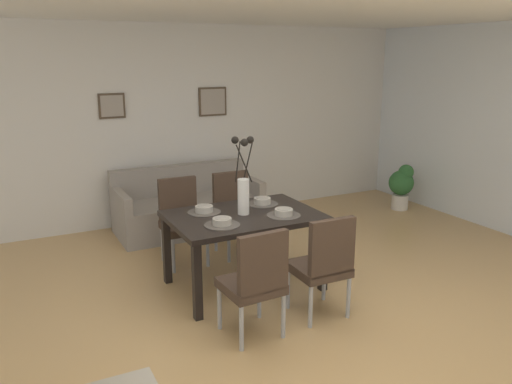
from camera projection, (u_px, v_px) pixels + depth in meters
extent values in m
plane|color=tan|center=(289.00, 321.00, 4.42)|extent=(9.00, 9.00, 0.00)
cube|color=silver|center=(166.00, 125.00, 6.89)|extent=(9.00, 0.10, 2.60)
cube|color=black|center=(244.00, 216.00, 4.92)|extent=(1.40, 0.96, 0.05)
cube|color=black|center=(280.00, 230.00, 5.66)|extent=(0.07, 0.07, 0.69)
cube|color=black|center=(167.00, 250.00, 5.10)|extent=(0.07, 0.07, 0.69)
cube|color=black|center=(323.00, 256.00, 4.94)|extent=(0.07, 0.07, 0.69)
cube|color=black|center=(197.00, 282.00, 4.37)|extent=(0.07, 0.07, 0.69)
cube|color=#3D2D23|center=(251.00, 286.00, 4.13)|extent=(0.46, 0.46, 0.08)
cube|color=#3D2D23|center=(263.00, 263.00, 3.91)|extent=(0.42, 0.08, 0.48)
cylinder|color=#9EA0A5|center=(259.00, 297.00, 4.44)|extent=(0.04, 0.04, 0.38)
cylinder|color=#9EA0A5|center=(219.00, 308.00, 4.26)|extent=(0.04, 0.04, 0.38)
cylinder|color=#9EA0A5|center=(283.00, 316.00, 4.12)|extent=(0.04, 0.04, 0.38)
cylinder|color=#9EA0A5|center=(241.00, 328.00, 3.94)|extent=(0.04, 0.04, 0.38)
cube|color=#3D2D23|center=(184.00, 227.00, 5.55)|extent=(0.44, 0.44, 0.08)
cube|color=#3D2D23|center=(178.00, 199.00, 5.65)|extent=(0.42, 0.06, 0.48)
cylinder|color=#9EA0A5|center=(173.00, 256.00, 5.36)|extent=(0.04, 0.04, 0.38)
cylinder|color=#9EA0A5|center=(208.00, 250.00, 5.53)|extent=(0.04, 0.04, 0.38)
cylinder|color=#9EA0A5|center=(163.00, 244.00, 5.69)|extent=(0.04, 0.04, 0.38)
cylinder|color=#9EA0A5|center=(195.00, 239.00, 5.86)|extent=(0.04, 0.04, 0.38)
cube|color=#3D2D23|center=(318.00, 268.00, 4.46)|extent=(0.45, 0.45, 0.08)
cube|color=#3D2D23|center=(332.00, 247.00, 4.23)|extent=(0.42, 0.07, 0.48)
cylinder|color=#9EA0A5|center=(324.00, 281.00, 4.77)|extent=(0.04, 0.04, 0.38)
cylinder|color=#9EA0A5|center=(288.00, 289.00, 4.61)|extent=(0.04, 0.04, 0.38)
cylinder|color=#9EA0A5|center=(348.00, 297.00, 4.44)|extent=(0.04, 0.04, 0.38)
cylinder|color=#9EA0A5|center=(311.00, 307.00, 4.28)|extent=(0.04, 0.04, 0.38)
cube|color=#3D2D23|center=(237.00, 219.00, 5.83)|extent=(0.45, 0.45, 0.08)
cube|color=#3D2D23|center=(230.00, 192.00, 5.93)|extent=(0.42, 0.07, 0.48)
cylinder|color=#9EA0A5|center=(229.00, 246.00, 5.64)|extent=(0.04, 0.04, 0.38)
cylinder|color=#9EA0A5|center=(260.00, 240.00, 5.80)|extent=(0.04, 0.04, 0.38)
cylinder|color=#9EA0A5|center=(216.00, 235.00, 5.97)|extent=(0.04, 0.04, 0.38)
cylinder|color=#9EA0A5|center=(246.00, 230.00, 6.13)|extent=(0.04, 0.04, 0.38)
cylinder|color=white|center=(243.00, 197.00, 4.87)|extent=(0.11, 0.11, 0.34)
cylinder|color=black|center=(248.00, 161.00, 4.83)|extent=(0.05, 0.12, 0.37)
sphere|color=black|center=(250.00, 140.00, 4.80)|extent=(0.07, 0.07, 0.07)
cylinder|color=black|center=(238.00, 162.00, 4.82)|extent=(0.08, 0.05, 0.38)
sphere|color=black|center=(235.00, 140.00, 4.79)|extent=(0.07, 0.07, 0.07)
cylinder|color=black|center=(244.00, 164.00, 4.73)|extent=(0.15, 0.06, 0.36)
sphere|color=black|center=(244.00, 143.00, 4.65)|extent=(0.07, 0.07, 0.07)
cylinder|color=#4C4742|center=(222.00, 225.00, 4.59)|extent=(0.32, 0.32, 0.01)
cylinder|color=#B2ADA3|center=(222.00, 221.00, 4.58)|extent=(0.17, 0.17, 0.06)
cylinder|color=gray|center=(222.00, 220.00, 4.58)|extent=(0.13, 0.13, 0.04)
cylinder|color=#4C4742|center=(204.00, 212.00, 4.97)|extent=(0.32, 0.32, 0.01)
cylinder|color=#B2ADA3|center=(204.00, 209.00, 4.96)|extent=(0.17, 0.17, 0.06)
cylinder|color=gray|center=(204.00, 207.00, 4.95)|extent=(0.13, 0.13, 0.04)
cylinder|color=#4C4742|center=(284.00, 215.00, 4.87)|extent=(0.32, 0.32, 0.01)
cylinder|color=#B2ADA3|center=(284.00, 212.00, 4.86)|extent=(0.17, 0.17, 0.06)
cylinder|color=gray|center=(284.00, 210.00, 4.86)|extent=(0.13, 0.13, 0.04)
cylinder|color=#4C4742|center=(262.00, 204.00, 5.24)|extent=(0.32, 0.32, 0.01)
cylinder|color=#B2ADA3|center=(262.00, 201.00, 5.23)|extent=(0.17, 0.17, 0.06)
cylinder|color=gray|center=(262.00, 199.00, 5.23)|extent=(0.13, 0.13, 0.04)
cube|color=gray|center=(189.00, 215.00, 6.68)|extent=(1.82, 0.84, 0.42)
cube|color=gray|center=(179.00, 179.00, 6.87)|extent=(1.82, 0.16, 0.38)
cube|color=gray|center=(249.00, 184.00, 6.98)|extent=(0.10, 0.84, 0.20)
cube|color=gray|center=(120.00, 200.00, 6.22)|extent=(0.10, 0.84, 0.20)
cube|color=#473828|center=(112.00, 106.00, 6.45)|extent=(0.33, 0.02, 0.31)
cube|color=#9E9389|center=(112.00, 106.00, 6.43)|extent=(0.28, 0.01, 0.26)
cube|color=#473828|center=(213.00, 102.00, 7.04)|extent=(0.40, 0.02, 0.39)
cube|color=#9E9389|center=(213.00, 102.00, 7.03)|extent=(0.35, 0.01, 0.34)
cylinder|color=silver|center=(400.00, 202.00, 7.62)|extent=(0.24, 0.24, 0.22)
sphere|color=#2D6633|center=(401.00, 183.00, 7.55)|extent=(0.36, 0.36, 0.36)
sphere|color=#2D6633|center=(406.00, 172.00, 7.50)|extent=(0.22, 0.22, 0.22)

